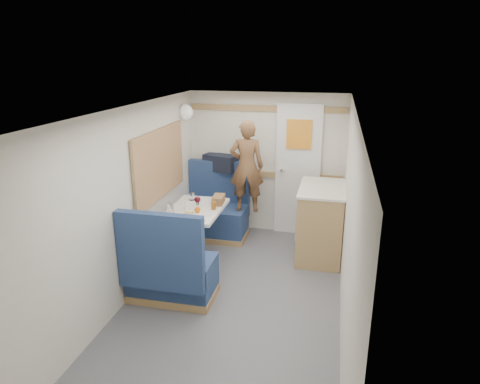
% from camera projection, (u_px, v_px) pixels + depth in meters
% --- Properties ---
extents(floor, '(4.50, 4.50, 0.00)m').
position_uv_depth(floor, '(228.00, 314.00, 4.28)').
color(floor, '#515156').
rests_on(floor, ground).
extents(ceiling, '(4.50, 4.50, 0.00)m').
position_uv_depth(ceiling, '(226.00, 113.00, 3.67)').
color(ceiling, silver).
rests_on(ceiling, wall_back).
extents(wall_back, '(2.20, 0.02, 2.00)m').
position_uv_depth(wall_back, '(266.00, 164.00, 6.07)').
color(wall_back, silver).
rests_on(wall_back, floor).
extents(wall_left, '(0.02, 4.50, 2.00)m').
position_uv_depth(wall_left, '(119.00, 212.00, 4.21)').
color(wall_left, silver).
rests_on(wall_left, floor).
extents(wall_right, '(0.02, 4.50, 2.00)m').
position_uv_depth(wall_right, '(348.00, 231.00, 3.74)').
color(wall_right, silver).
rests_on(wall_right, floor).
extents(oak_trim_low, '(2.15, 0.02, 0.08)m').
position_uv_depth(oak_trim_low, '(266.00, 174.00, 6.09)').
color(oak_trim_low, '#956B43').
rests_on(oak_trim_low, wall_back).
extents(oak_trim_high, '(2.15, 0.02, 0.08)m').
position_uv_depth(oak_trim_high, '(267.00, 108.00, 5.81)').
color(oak_trim_high, '#956B43').
rests_on(oak_trim_high, wall_back).
extents(side_window, '(0.04, 1.30, 0.72)m').
position_uv_depth(side_window, '(159.00, 163.00, 5.06)').
color(side_window, '#B4BFA2').
rests_on(side_window, wall_left).
extents(rear_door, '(0.62, 0.12, 1.86)m').
position_uv_depth(rear_door, '(298.00, 168.00, 5.95)').
color(rear_door, white).
rests_on(rear_door, wall_back).
extents(dinette_table, '(0.62, 0.92, 0.72)m').
position_uv_depth(dinette_table, '(196.00, 220.00, 5.17)').
color(dinette_table, white).
rests_on(dinette_table, floor).
extents(bench_far, '(0.90, 0.59, 1.05)m').
position_uv_depth(bench_far, '(216.00, 216.00, 6.06)').
color(bench_far, navy).
rests_on(bench_far, floor).
extents(bench_near, '(0.90, 0.59, 1.05)m').
position_uv_depth(bench_near, '(170.00, 274.00, 4.45)').
color(bench_near, navy).
rests_on(bench_near, floor).
extents(ledge, '(0.90, 0.14, 0.04)m').
position_uv_depth(ledge, '(220.00, 172.00, 6.12)').
color(ledge, '#956B43').
rests_on(ledge, bench_far).
extents(dome_light, '(0.20, 0.20, 0.20)m').
position_uv_depth(dome_light, '(185.00, 112.00, 5.68)').
color(dome_light, white).
rests_on(dome_light, wall_left).
extents(galley_counter, '(0.57, 0.92, 0.92)m').
position_uv_depth(galley_counter, '(320.00, 221.00, 5.41)').
color(galley_counter, '#956B43').
rests_on(galley_counter, floor).
extents(person, '(0.50, 0.37, 1.24)m').
position_uv_depth(person, '(247.00, 167.00, 5.65)').
color(person, brown).
rests_on(person, bench_far).
extents(duffel_bag, '(0.52, 0.36, 0.23)m').
position_uv_depth(duffel_bag, '(221.00, 163.00, 6.07)').
color(duffel_bag, black).
rests_on(duffel_bag, ledge).
extents(tray, '(0.26, 0.33, 0.02)m').
position_uv_depth(tray, '(201.00, 215.00, 4.88)').
color(tray, white).
rests_on(tray, dinette_table).
extents(orange_fruit, '(0.07, 0.07, 0.07)m').
position_uv_depth(orange_fruit, '(198.00, 210.00, 4.93)').
color(orange_fruit, orange).
rests_on(orange_fruit, tray).
extents(cheese_block, '(0.11, 0.07, 0.03)m').
position_uv_depth(cheese_block, '(189.00, 212.00, 4.89)').
color(cheese_block, '#DAD27E').
rests_on(cheese_block, tray).
extents(wine_glass, '(0.08, 0.08, 0.17)m').
position_uv_depth(wine_glass, '(197.00, 200.00, 5.03)').
color(wine_glass, white).
rests_on(wine_glass, dinette_table).
extents(tumbler_left, '(0.08, 0.08, 0.12)m').
position_uv_depth(tumbler_left, '(171.00, 208.00, 4.95)').
color(tumbler_left, white).
rests_on(tumbler_left, dinette_table).
extents(tumbler_mid, '(0.06, 0.06, 0.10)m').
position_uv_depth(tumbler_mid, '(192.00, 196.00, 5.40)').
color(tumbler_mid, white).
rests_on(tumbler_mid, dinette_table).
extents(beer_glass, '(0.06, 0.06, 0.09)m').
position_uv_depth(beer_glass, '(214.00, 206.00, 5.08)').
color(beer_glass, brown).
rests_on(beer_glass, dinette_table).
extents(pepper_grinder, '(0.03, 0.03, 0.09)m').
position_uv_depth(pepper_grinder, '(198.00, 201.00, 5.24)').
color(pepper_grinder, black).
rests_on(pepper_grinder, dinette_table).
extents(salt_grinder, '(0.04, 0.04, 0.09)m').
position_uv_depth(salt_grinder, '(186.00, 205.00, 5.11)').
color(salt_grinder, white).
rests_on(salt_grinder, dinette_table).
extents(bread_loaf, '(0.15, 0.25, 0.10)m').
position_uv_depth(bread_loaf, '(219.00, 200.00, 5.28)').
color(bread_loaf, olive).
rests_on(bread_loaf, dinette_table).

